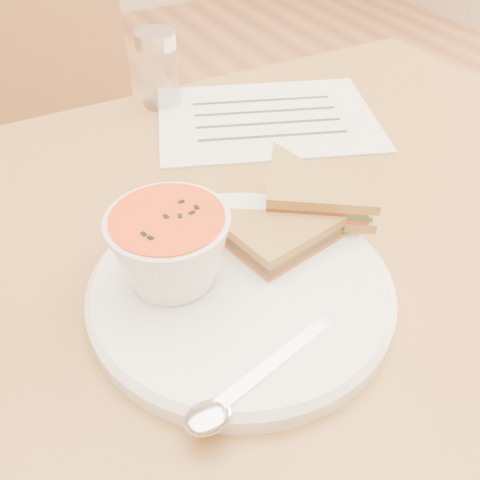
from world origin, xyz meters
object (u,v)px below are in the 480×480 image
dining_table (247,408)px  soup_bowl (171,251)px  plate (241,290)px  chair_far (104,193)px  condiment_shaker (159,69)px

dining_table → soup_bowl: bearing=-151.8°
plate → soup_bowl: (-0.05, 0.03, 0.04)m
chair_far → plate: (-0.01, -0.63, 0.29)m
soup_bowl → chair_far: bearing=83.5°
dining_table → chair_far: 0.54m
chair_far → soup_bowl: bearing=67.9°
plate → chair_far: bearing=88.6°
plate → condiment_shaker: bearing=78.3°
chair_far → condiment_shaker: chair_far is taller
chair_far → plate: bearing=73.0°
dining_table → soup_bowl: 0.45m
plate → condiment_shaker: 0.41m
chair_far → plate: chair_far is taller
dining_table → plate: plate is taller
chair_far → dining_table: bearing=79.6°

